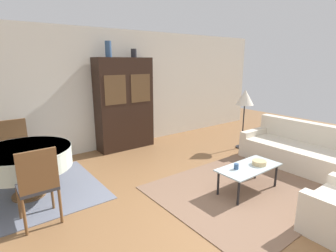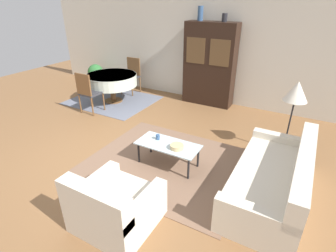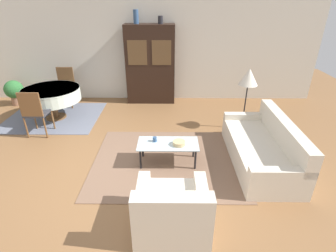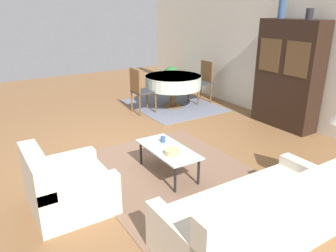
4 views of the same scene
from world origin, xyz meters
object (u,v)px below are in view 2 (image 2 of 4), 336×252
object	(u,v)px
floor_lamp	(296,94)
cup	(158,137)
display_cabinet	(210,65)
bowl	(177,147)
armchair	(114,207)
dining_table	(112,80)
coffee_table	(168,146)
vase_short	(225,18)
potted_plant	(96,73)
vase_tall	(200,13)
dining_chair_far	(132,73)
couch	(274,180)
dining_chair_near	(88,91)

from	to	relation	value
floor_lamp	cup	xyz separation A→B (m)	(-1.92, -1.35, -0.70)
display_cabinet	bowl	distance (m)	3.26
armchair	floor_lamp	size ratio (longest dim) A/B	0.68
dining_table	coffee_table	bearing A→B (deg)	-34.30
display_cabinet	armchair	bearing A→B (deg)	-82.87
vase_short	potted_plant	distance (m)	4.39
vase_tall	dining_chair_far	bearing A→B (deg)	-171.82
vase_tall	potted_plant	size ratio (longest dim) A/B	0.49
armchair	potted_plant	size ratio (longest dim) A/B	1.37
coffee_table	bowl	size ratio (longest dim) A/B	4.87
cup	bowl	world-z (taller)	cup
coffee_table	cup	bearing A→B (deg)	165.69
dining_table	dining_chair_far	world-z (taller)	dining_chair_far
couch	vase_tall	distance (m)	4.41
coffee_table	dining_table	size ratio (longest dim) A/B	0.80
display_cabinet	cup	size ratio (longest dim) A/B	23.88
display_cabinet	potted_plant	xyz separation A→B (m)	(-3.71, -0.30, -0.64)
dining_table	potted_plant	world-z (taller)	dining_table
coffee_table	display_cabinet	size ratio (longest dim) A/B	0.51
dining_chair_far	floor_lamp	distance (m)	4.73
dining_chair_near	floor_lamp	world-z (taller)	floor_lamp
display_cabinet	floor_lamp	distance (m)	2.76
display_cabinet	dining_chair_near	bearing A→B (deg)	-137.97
dining_chair_near	vase_tall	distance (m)	3.30
dining_table	cup	world-z (taller)	dining_table
coffee_table	vase_short	xyz separation A→B (m)	(-0.22, 3.08, 1.81)
coffee_table	vase_short	bearing A→B (deg)	94.04
armchair	dining_chair_near	size ratio (longest dim) A/B	0.93
bowl	potted_plant	distance (m)	5.24
vase_short	cup	bearing A→B (deg)	-90.34
coffee_table	bowl	bearing A→B (deg)	-14.56
dining_chair_far	dining_table	bearing A→B (deg)	90.00
vase_tall	vase_short	distance (m)	0.62
dining_table	bowl	world-z (taller)	dining_table
coffee_table	vase_tall	size ratio (longest dim) A/B	3.20
dining_chair_far	floor_lamp	bearing A→B (deg)	162.75
vase_tall	potted_plant	bearing A→B (deg)	-174.92
couch	cup	world-z (taller)	couch
dining_chair_far	potted_plant	distance (m)	1.44
cup	dining_chair_far	bearing A→B (deg)	133.07
armchair	cup	xyz separation A→B (m)	(-0.30, 1.54, 0.17)
coffee_table	floor_lamp	xyz separation A→B (m)	(1.69, 1.41, 0.78)
vase_short	potted_plant	world-z (taller)	vase_short
dining_chair_far	potted_plant	xyz separation A→B (m)	(-1.42, -0.02, -0.17)
dining_table	floor_lamp	size ratio (longest dim) A/B	0.97
armchair	dining_chair_far	distance (m)	5.15
coffee_table	dining_table	bearing A→B (deg)	145.70
potted_plant	dining_chair_far	bearing A→B (deg)	0.76
dining_chair_far	bowl	size ratio (longest dim) A/B	4.58
armchair	dining_chair_near	world-z (taller)	dining_chair_near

